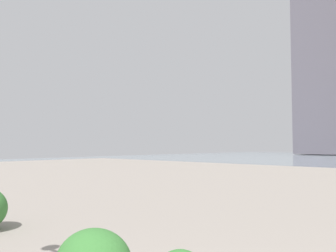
% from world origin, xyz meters
% --- Properties ---
extents(building_annex, '(10.54, 11.17, 37.53)m').
position_xyz_m(building_annex, '(20.45, -68.58, 18.77)').
color(building_annex, '#5B5660').
rests_on(building_annex, ground).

